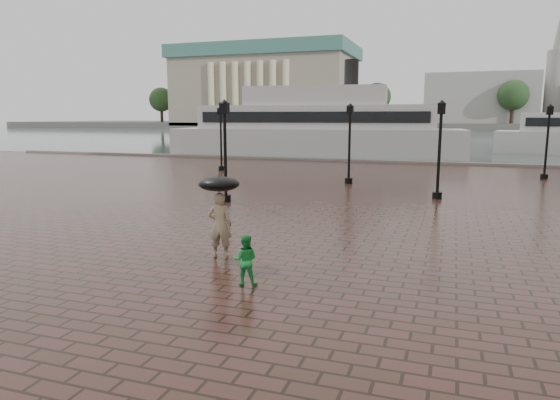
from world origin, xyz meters
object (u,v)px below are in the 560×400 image
Objects in this scene: child_pedestrian at (245,260)px; adult_pedestrian at (220,225)px; street_lamps at (355,143)px; ferry_near at (316,128)px.

adult_pedestrian is at bearing -63.16° from child_pedestrian.
child_pedestrian is at bearing 116.80° from adult_pedestrian.
child_pedestrian is at bearing -87.17° from street_lamps.
ferry_near is at bearing -91.61° from adult_pedestrian.
street_lamps is at bearing -104.92° from adult_pedestrian.
adult_pedestrian reaches higher than child_pedestrian.
child_pedestrian is (1.54, -1.88, -0.31)m from adult_pedestrian.
street_lamps is 17.88m from child_pedestrian.
street_lamps reaches higher than adult_pedestrian.
ferry_near reaches higher than child_pedestrian.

